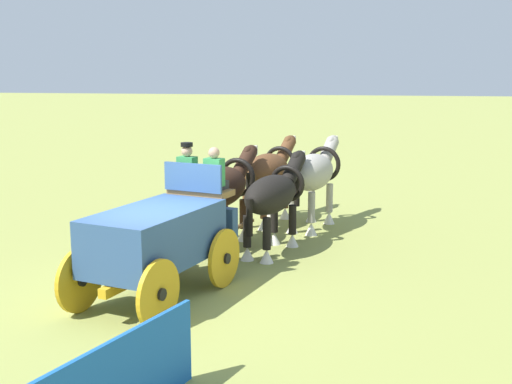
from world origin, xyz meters
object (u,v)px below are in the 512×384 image
Objects in this scene: draft_horse_rear_near at (222,189)px; draft_horse_lead_off at (314,174)px; draft_horse_lead_near at (268,172)px; show_wagon at (161,235)px; draft_horse_rear_off at (274,196)px.

draft_horse_lead_off is (2.24, -1.85, 0.06)m from draft_horse_rear_near.
draft_horse_lead_near is (2.53, -0.59, 0.02)m from draft_horse_rear_near.
show_wagon is 1.91× the size of draft_horse_lead_off.
draft_horse_rear_off is at bearing 166.91° from draft_horse_lead_off.
show_wagon is at bearing 160.86° from draft_horse_lead_off.
show_wagon is 1.85× the size of draft_horse_rear_off.
draft_horse_lead_off reaches higher than draft_horse_lead_near.
show_wagon reaches higher than draft_horse_lead_near.
draft_horse_lead_near is at bearing -13.09° from draft_horse_rear_near.
draft_horse_rear_off is 1.01× the size of draft_horse_lead_near.
show_wagon is at bearing 177.33° from draft_horse_rear_near.
draft_horse_lead_near is at bearing 13.62° from draft_horse_rear_off.
draft_horse_rear_off is (3.31, -1.44, 0.16)m from show_wagon.
show_wagon is 6.17m from draft_horse_lead_off.
show_wagon reaches higher than draft_horse_rear_off.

